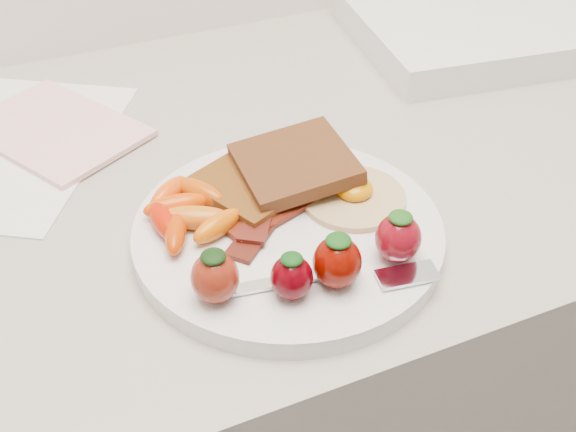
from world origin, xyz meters
name	(u,v)px	position (x,y,z in m)	size (l,w,h in m)	color
counter	(267,415)	(0.00, 1.70, 0.45)	(2.00, 0.60, 0.90)	gray
plate	(288,233)	(-0.03, 1.56, 0.91)	(0.27, 0.27, 0.02)	silver
toast_lower	(253,184)	(-0.04, 1.62, 0.93)	(0.09, 0.09, 0.01)	#4C2F07
toast_upper	(295,163)	(0.00, 1.62, 0.94)	(0.10, 0.10, 0.01)	#4C2E12
fried_egg	(354,195)	(0.04, 1.57, 0.92)	(0.13, 0.13, 0.02)	beige
bacon_strips	(266,216)	(-0.04, 1.57, 0.92)	(0.11, 0.10, 0.01)	black
baby_carrots	(185,212)	(-0.11, 1.60, 0.93)	(0.08, 0.11, 0.02)	#DC4100
strawberries	(315,261)	(-0.04, 1.49, 0.94)	(0.19, 0.06, 0.05)	maroon
fork	(342,278)	(-0.02, 1.48, 0.92)	(0.17, 0.06, 0.00)	white
paper_sheet	(3,146)	(-0.24, 1.82, 0.90)	(0.20, 0.27, 0.00)	white
notepad	(54,129)	(-0.19, 1.82, 0.91)	(0.13, 0.18, 0.01)	beige
appliance	(481,26)	(0.36, 1.83, 0.92)	(0.32, 0.25, 0.04)	white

